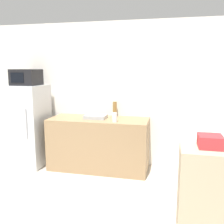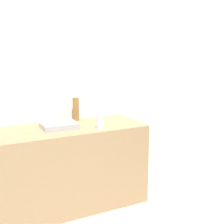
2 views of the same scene
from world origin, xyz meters
TOP-DOWN VIEW (x-y plane):
  - wall_back at (0.00, 3.16)m, footprint 8.00×0.06m
  - counter at (0.07, 2.79)m, footprint 1.73×0.68m
  - sink_basin at (0.01, 2.80)m, footprint 0.37×0.29m
  - bottle_tall at (0.30, 3.05)m, footprint 0.07×0.07m
  - bottle_short at (0.39, 2.59)m, footprint 0.08×0.08m

SIDE VIEW (x-z plane):
  - counter at x=0.07m, z-range 0.00..0.91m
  - sink_basin at x=0.01m, z-range 0.91..0.97m
  - bottle_short at x=0.39m, z-range 0.91..1.06m
  - bottle_tall at x=0.30m, z-range 0.91..1.18m
  - wall_back at x=0.00m, z-range 0.00..2.60m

